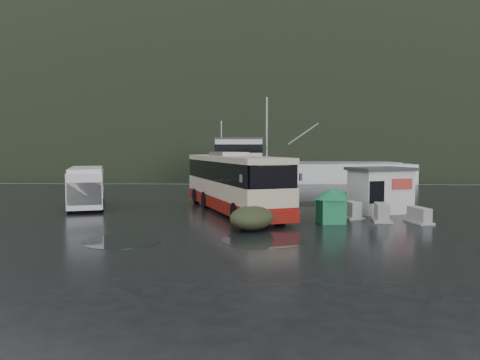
{
  "coord_description": "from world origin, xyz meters",
  "views": [
    {
      "loc": [
        2.03,
        -23.32,
        3.44
      ],
      "look_at": [
        1.13,
        1.56,
        1.7
      ],
      "focal_mm": 35.0,
      "sensor_mm": 36.0,
      "label": 1
    }
  ],
  "objects_px": {
    "waste_bin_left": "(331,223)",
    "fishing_trawler": "(294,179)",
    "white_van": "(87,208)",
    "coach_bus": "(234,211)",
    "jersey_barrier_a": "(349,218)",
    "ticket_kiosk": "(380,213)",
    "dome_tent": "(252,229)",
    "jersey_barrier_c": "(381,221)",
    "waste_bin_right": "(336,216)",
    "jersey_barrier_b": "(419,223)"
  },
  "relations": [
    {
      "from": "waste_bin_right",
      "to": "fishing_trawler",
      "type": "distance_m",
      "value": 26.83
    },
    {
      "from": "coach_bus",
      "to": "jersey_barrier_a",
      "type": "height_order",
      "value": "coach_bus"
    },
    {
      "from": "coach_bus",
      "to": "fishing_trawler",
      "type": "distance_m",
      "value": 25.92
    },
    {
      "from": "jersey_barrier_c",
      "to": "fishing_trawler",
      "type": "height_order",
      "value": "fishing_trawler"
    },
    {
      "from": "dome_tent",
      "to": "ticket_kiosk",
      "type": "xyz_separation_m",
      "value": [
        6.72,
        5.33,
        0.0
      ]
    },
    {
      "from": "coach_bus",
      "to": "jersey_barrier_c",
      "type": "height_order",
      "value": "coach_bus"
    },
    {
      "from": "waste_bin_left",
      "to": "white_van",
      "type": "bearing_deg",
      "value": 159.13
    },
    {
      "from": "dome_tent",
      "to": "jersey_barrier_b",
      "type": "height_order",
      "value": "dome_tent"
    },
    {
      "from": "waste_bin_left",
      "to": "jersey_barrier_a",
      "type": "bearing_deg",
      "value": 55.61
    },
    {
      "from": "fishing_trawler",
      "to": "jersey_barrier_a",
      "type": "bearing_deg",
      "value": -88.68
    },
    {
      "from": "dome_tent",
      "to": "fishing_trawler",
      "type": "height_order",
      "value": "fishing_trawler"
    },
    {
      "from": "dome_tent",
      "to": "fishing_trawler",
      "type": "distance_m",
      "value": 31.23
    },
    {
      "from": "jersey_barrier_a",
      "to": "jersey_barrier_c",
      "type": "distance_m",
      "value": 1.65
    },
    {
      "from": "jersey_barrier_c",
      "to": "fishing_trawler",
      "type": "xyz_separation_m",
      "value": [
        -1.85,
        28.5,
        0.0
      ]
    },
    {
      "from": "white_van",
      "to": "waste_bin_left",
      "type": "relative_size",
      "value": 3.5
    },
    {
      "from": "dome_tent",
      "to": "jersey_barrier_a",
      "type": "relative_size",
      "value": 1.51
    },
    {
      "from": "waste_bin_right",
      "to": "ticket_kiosk",
      "type": "distance_m",
      "value": 2.78
    },
    {
      "from": "white_van",
      "to": "waste_bin_right",
      "type": "height_order",
      "value": "white_van"
    },
    {
      "from": "waste_bin_left",
      "to": "ticket_kiosk",
      "type": "height_order",
      "value": "ticket_kiosk"
    },
    {
      "from": "waste_bin_left",
      "to": "waste_bin_right",
      "type": "relative_size",
      "value": 1.14
    },
    {
      "from": "jersey_barrier_b",
      "to": "jersey_barrier_c",
      "type": "distance_m",
      "value": 1.65
    },
    {
      "from": "waste_bin_right",
      "to": "dome_tent",
      "type": "xyz_separation_m",
      "value": [
        -4.22,
        -4.12,
        0.0
      ]
    },
    {
      "from": "white_van",
      "to": "jersey_barrier_a",
      "type": "relative_size",
      "value": 3.34
    },
    {
      "from": "ticket_kiosk",
      "to": "jersey_barrier_a",
      "type": "bearing_deg",
      "value": -157.02
    },
    {
      "from": "jersey_barrier_c",
      "to": "fishing_trawler",
      "type": "bearing_deg",
      "value": 93.72
    },
    {
      "from": "dome_tent",
      "to": "waste_bin_right",
      "type": "bearing_deg",
      "value": 44.35
    },
    {
      "from": "dome_tent",
      "to": "jersey_barrier_c",
      "type": "xyz_separation_m",
      "value": [
        6.04,
        2.45,
        0.0
      ]
    },
    {
      "from": "ticket_kiosk",
      "to": "fishing_trawler",
      "type": "distance_m",
      "value": 25.75
    },
    {
      "from": "white_van",
      "to": "fishing_trawler",
      "type": "relative_size",
      "value": 0.22
    },
    {
      "from": "white_van",
      "to": "jersey_barrier_b",
      "type": "distance_m",
      "value": 17.78
    },
    {
      "from": "waste_bin_right",
      "to": "jersey_barrier_b",
      "type": "height_order",
      "value": "waste_bin_right"
    },
    {
      "from": "waste_bin_left",
      "to": "fishing_trawler",
      "type": "height_order",
      "value": "fishing_trawler"
    },
    {
      "from": "jersey_barrier_a",
      "to": "jersey_barrier_b",
      "type": "bearing_deg",
      "value": -27.68
    },
    {
      "from": "white_van",
      "to": "dome_tent",
      "type": "relative_size",
      "value": 2.21
    },
    {
      "from": "waste_bin_left",
      "to": "waste_bin_right",
      "type": "height_order",
      "value": "waste_bin_left"
    },
    {
      "from": "white_van",
      "to": "fishing_trawler",
      "type": "height_order",
      "value": "fishing_trawler"
    },
    {
      "from": "waste_bin_left",
      "to": "dome_tent",
      "type": "distance_m",
      "value": 3.99
    },
    {
      "from": "coach_bus",
      "to": "fishing_trawler",
      "type": "height_order",
      "value": "fishing_trawler"
    },
    {
      "from": "coach_bus",
      "to": "jersey_barrier_b",
      "type": "xyz_separation_m",
      "value": [
        8.64,
        -3.65,
        0.0
      ]
    },
    {
      "from": "jersey_barrier_c",
      "to": "waste_bin_right",
      "type": "bearing_deg",
      "value": 137.56
    },
    {
      "from": "jersey_barrier_b",
      "to": "jersey_barrier_c",
      "type": "relative_size",
      "value": 0.88
    },
    {
      "from": "fishing_trawler",
      "to": "ticket_kiosk",
      "type": "bearing_deg",
      "value": -84.12
    },
    {
      "from": "fishing_trawler",
      "to": "waste_bin_right",
      "type": "bearing_deg",
      "value": -89.7
    },
    {
      "from": "waste_bin_left",
      "to": "waste_bin_right",
      "type": "distance_m",
      "value": 2.43
    },
    {
      "from": "dome_tent",
      "to": "jersey_barrier_b",
      "type": "xyz_separation_m",
      "value": [
        7.59,
        1.91,
        0.0
      ]
    },
    {
      "from": "ticket_kiosk",
      "to": "jersey_barrier_a",
      "type": "relative_size",
      "value": 1.84
    },
    {
      "from": "dome_tent",
      "to": "jersey_barrier_b",
      "type": "distance_m",
      "value": 7.83
    },
    {
      "from": "ticket_kiosk",
      "to": "jersey_barrier_c",
      "type": "bearing_deg",
      "value": -123.61
    },
    {
      "from": "coach_bus",
      "to": "waste_bin_right",
      "type": "height_order",
      "value": "coach_bus"
    },
    {
      "from": "jersey_barrier_c",
      "to": "waste_bin_left",
      "type": "bearing_deg",
      "value": -164.68
    }
  ]
}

